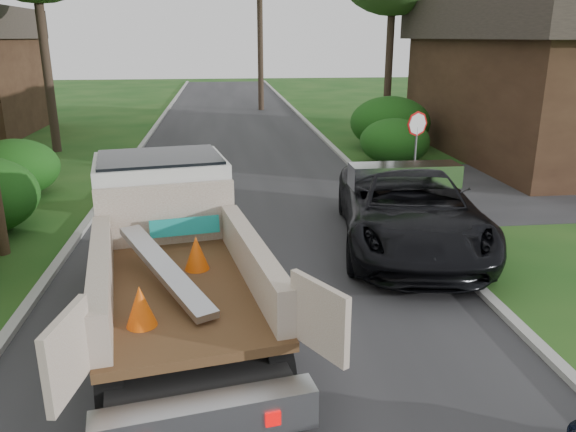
% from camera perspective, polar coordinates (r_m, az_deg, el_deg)
% --- Properties ---
extents(ground, '(120.00, 120.00, 0.00)m').
position_cam_1_polar(ground, '(8.55, -1.77, -14.55)').
color(ground, '#144313').
rests_on(ground, ground).
extents(road, '(8.00, 90.00, 0.02)m').
position_cam_1_polar(road, '(17.81, -4.58, 2.82)').
color(road, '#28282B').
rests_on(road, ground).
extents(curb_left, '(0.20, 90.00, 0.12)m').
position_cam_1_polar(curb_left, '(18.13, -17.65, 2.48)').
color(curb_left, '#9E9E99').
rests_on(curb_left, ground).
extents(curb_right, '(0.20, 90.00, 0.12)m').
position_cam_1_polar(curb_right, '(18.39, 8.30, 3.35)').
color(curb_right, '#9E9E99').
rests_on(curb_right, ground).
extents(stop_sign, '(0.71, 0.32, 2.48)m').
position_cam_1_polar(stop_sign, '(17.43, 12.93, 8.07)').
color(stop_sign, slate).
rests_on(stop_sign, ground).
extents(house_right, '(9.72, 12.96, 6.20)m').
position_cam_1_polar(house_right, '(25.23, 26.62, 12.71)').
color(house_right, '#341F15').
rests_on(house_right, ground).
extents(hedge_left_c, '(2.60, 2.60, 1.70)m').
position_cam_1_polar(hedge_left_c, '(18.67, -26.05, 4.42)').
color(hedge_left_c, '#16440F').
rests_on(hedge_left_c, ground).
extents(hedge_right_a, '(2.60, 2.60, 1.70)m').
position_cam_1_polar(hedge_right_a, '(21.52, 10.78, 7.46)').
color(hedge_right_a, '#16440F').
rests_on(hedge_right_a, ground).
extents(hedge_right_b, '(3.38, 3.38, 2.21)m').
position_cam_1_polar(hedge_right_b, '(24.51, 10.33, 9.31)').
color(hedge_right_b, '#16440F').
rests_on(hedge_right_b, ground).
extents(flatbed_truck, '(3.79, 6.89, 2.48)m').
position_cam_1_polar(flatbed_truck, '(9.81, -12.02, -1.83)').
color(flatbed_truck, black).
rests_on(flatbed_truck, ground).
extents(black_pickup, '(3.94, 6.75, 1.77)m').
position_cam_1_polar(black_pickup, '(12.95, 12.16, 0.78)').
color(black_pickup, black).
rests_on(black_pickup, ground).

